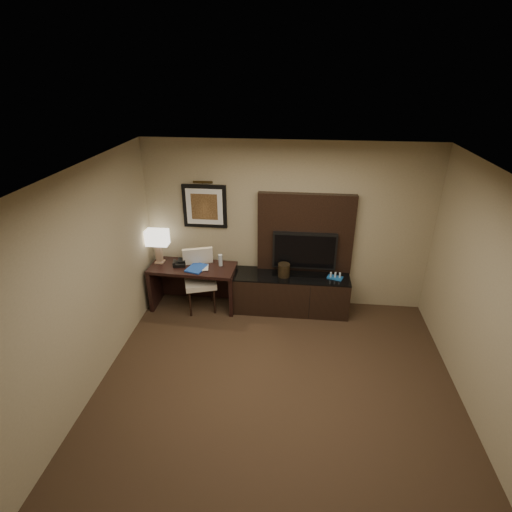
# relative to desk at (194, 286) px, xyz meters

# --- Properties ---
(floor) EXTENTS (4.50, 5.00, 0.01)m
(floor) POSITION_rel_desk_xyz_m (1.48, -2.15, -0.37)
(floor) COLOR #302116
(floor) RESTS_ON ground
(ceiling) EXTENTS (4.50, 5.00, 0.01)m
(ceiling) POSITION_rel_desk_xyz_m (1.48, -2.15, 2.33)
(ceiling) COLOR silver
(ceiling) RESTS_ON wall_back
(wall_back) EXTENTS (4.50, 0.01, 2.70)m
(wall_back) POSITION_rel_desk_xyz_m (1.48, 0.35, 0.98)
(wall_back) COLOR gray
(wall_back) RESTS_ON floor
(wall_left) EXTENTS (0.01, 5.00, 2.70)m
(wall_left) POSITION_rel_desk_xyz_m (-0.77, -2.15, 0.98)
(wall_left) COLOR gray
(wall_left) RESTS_ON floor
(wall_right) EXTENTS (0.01, 5.00, 2.70)m
(wall_right) POSITION_rel_desk_xyz_m (3.73, -2.15, 0.98)
(wall_right) COLOR gray
(wall_right) RESTS_ON floor
(desk) EXTENTS (1.40, 0.66, 0.74)m
(desk) POSITION_rel_desk_xyz_m (0.00, 0.00, 0.00)
(desk) COLOR black
(desk) RESTS_ON floor
(credenza) EXTENTS (1.86, 0.52, 0.64)m
(credenza) POSITION_rel_desk_xyz_m (1.59, 0.05, -0.05)
(credenza) COLOR black
(credenza) RESTS_ON floor
(tv_wall_panel) EXTENTS (1.50, 0.12, 1.30)m
(tv_wall_panel) POSITION_rel_desk_xyz_m (1.78, 0.29, 0.90)
(tv_wall_panel) COLOR black
(tv_wall_panel) RESTS_ON wall_back
(tv) EXTENTS (1.00, 0.08, 0.60)m
(tv) POSITION_rel_desk_xyz_m (1.78, 0.19, 0.65)
(tv) COLOR black
(tv) RESTS_ON tv_wall_panel
(artwork) EXTENTS (0.70, 0.04, 0.70)m
(artwork) POSITION_rel_desk_xyz_m (0.18, 0.33, 1.28)
(artwork) COLOR black
(artwork) RESTS_ON wall_back
(picture_light) EXTENTS (0.04, 0.04, 0.30)m
(picture_light) POSITION_rel_desk_xyz_m (0.18, 0.29, 1.68)
(picture_light) COLOR #413114
(picture_light) RESTS_ON wall_back
(desk_chair) EXTENTS (0.64, 0.69, 1.01)m
(desk_chair) POSITION_rel_desk_xyz_m (0.13, -0.07, 0.14)
(desk_chair) COLOR beige
(desk_chair) RESTS_ON floor
(table_lamp) EXTENTS (0.40, 0.26, 0.61)m
(table_lamp) POSITION_rel_desk_xyz_m (-0.56, 0.09, 0.67)
(table_lamp) COLOR tan
(table_lamp) RESTS_ON desk
(desk_phone) EXTENTS (0.23, 0.21, 0.10)m
(desk_phone) POSITION_rel_desk_xyz_m (-0.21, 0.02, 0.42)
(desk_phone) COLOR black
(desk_phone) RESTS_ON desk
(blue_folder) EXTENTS (0.34, 0.40, 0.02)m
(blue_folder) POSITION_rel_desk_xyz_m (0.09, -0.06, 0.38)
(blue_folder) COLOR #1A43A9
(blue_folder) RESTS_ON desk
(book) EXTENTS (0.17, 0.05, 0.23)m
(book) POSITION_rel_desk_xyz_m (0.10, -0.06, 0.48)
(book) COLOR #BDB695
(book) RESTS_ON desk
(water_bottle) EXTENTS (0.07, 0.07, 0.19)m
(water_bottle) POSITION_rel_desk_xyz_m (0.45, 0.08, 0.46)
(water_bottle) COLOR silver
(water_bottle) RESTS_ON desk
(ice_bucket) EXTENTS (0.23, 0.23, 0.21)m
(ice_bucket) POSITION_rel_desk_xyz_m (1.47, 0.02, 0.38)
(ice_bucket) COLOR black
(ice_bucket) RESTS_ON credenza
(minibar_tray) EXTENTS (0.27, 0.21, 0.08)m
(minibar_tray) POSITION_rel_desk_xyz_m (2.28, 0.04, 0.31)
(minibar_tray) COLOR #18569E
(minibar_tray) RESTS_ON credenza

